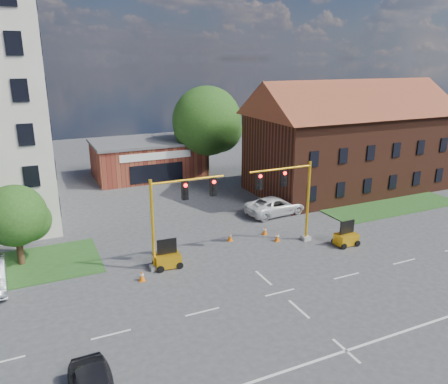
# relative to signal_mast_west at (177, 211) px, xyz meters

# --- Properties ---
(ground) EXTENTS (120.00, 120.00, 0.00)m
(ground) POSITION_rel_signal_mast_west_xyz_m (4.36, -6.00, -3.92)
(ground) COLOR #3C3C3F
(ground) RESTS_ON ground
(grass_verge_ne) EXTENTS (14.00, 4.00, 0.08)m
(grass_verge_ne) POSITION_rel_signal_mast_west_xyz_m (22.36, 3.00, -3.88)
(grass_verge_ne) COLOR #234F1D
(grass_verge_ne) RESTS_ON ground
(lane_markings) EXTENTS (60.00, 36.00, 0.01)m
(lane_markings) POSITION_rel_signal_mast_west_xyz_m (4.36, -9.00, -3.91)
(lane_markings) COLOR silver
(lane_markings) RESTS_ON ground
(brick_shop) EXTENTS (12.40, 8.40, 4.30)m
(brick_shop) POSITION_rel_signal_mast_west_xyz_m (4.36, 23.99, -1.76)
(brick_shop) COLOR maroon
(brick_shop) RESTS_ON ground
(townhouse_row) EXTENTS (21.00, 11.00, 11.50)m
(townhouse_row) POSITION_rel_signal_mast_west_xyz_m (22.36, 10.00, 2.01)
(townhouse_row) COLOR #4E2517
(townhouse_row) RESTS_ON ground
(tree_large) EXTENTS (8.40, 8.00, 10.53)m
(tree_large) POSITION_rel_signal_mast_west_xyz_m (11.26, 21.08, 2.34)
(tree_large) COLOR #3A2115
(tree_large) RESTS_ON ground
(tree_nw_front) EXTENTS (4.30, 4.10, 5.59)m
(tree_nw_front) POSITION_rel_signal_mast_west_xyz_m (-9.44, 4.58, -0.54)
(tree_nw_front) COLOR #3A2115
(tree_nw_front) RESTS_ON ground
(signal_mast_west) EXTENTS (5.30, 0.60, 6.20)m
(signal_mast_west) POSITION_rel_signal_mast_west_xyz_m (0.00, 0.00, 0.00)
(signal_mast_west) COLOR #969791
(signal_mast_west) RESTS_ON ground
(signal_mast_east) EXTENTS (5.30, 0.60, 6.20)m
(signal_mast_east) POSITION_rel_signal_mast_west_xyz_m (8.71, 0.00, 0.00)
(signal_mast_east) COLOR #969791
(signal_mast_east) RESTS_ON ground
(trailer_west) EXTENTS (1.76, 1.24, 1.93)m
(trailer_west) POSITION_rel_signal_mast_west_xyz_m (-0.75, 0.02, -3.32)
(trailer_west) COLOR #F0AA14
(trailer_west) RESTS_ON ground
(trailer_east) EXTENTS (1.65, 1.13, 1.85)m
(trailer_east) POSITION_rel_signal_mast_west_xyz_m (12.52, -2.06, -3.34)
(trailer_east) COLOR #F0AA14
(trailer_east) RESTS_ON ground
(cone_a) EXTENTS (0.40, 0.40, 0.70)m
(cone_a) POSITION_rel_signal_mast_west_xyz_m (-2.80, -1.13, -3.58)
(cone_a) COLOR orange
(cone_a) RESTS_ON ground
(cone_b) EXTENTS (0.40, 0.40, 0.70)m
(cone_b) POSITION_rel_signal_mast_west_xyz_m (4.97, 2.29, -3.58)
(cone_b) COLOR orange
(cone_b) RESTS_ON ground
(cone_c) EXTENTS (0.40, 0.40, 0.70)m
(cone_c) POSITION_rel_signal_mast_west_xyz_m (8.22, 0.70, -3.58)
(cone_c) COLOR orange
(cone_c) RESTS_ON ground
(cone_d) EXTENTS (0.40, 0.40, 0.70)m
(cone_d) POSITION_rel_signal_mast_west_xyz_m (8.01, 2.25, -3.58)
(cone_d) COLOR orange
(cone_d) RESTS_ON ground
(pickup_white) EXTENTS (5.89, 3.10, 1.58)m
(pickup_white) POSITION_rel_signal_mast_west_xyz_m (11.27, 6.05, -3.13)
(pickup_white) COLOR white
(pickup_white) RESTS_ON ground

